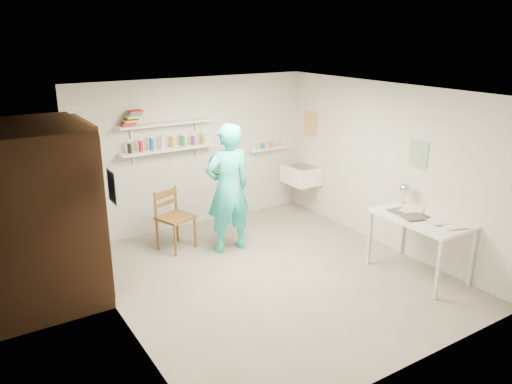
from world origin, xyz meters
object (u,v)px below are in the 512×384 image
belfast_sink (301,175)px  man (228,189)px  wall_clock (220,164)px  wooden_chair (175,217)px  work_table (419,246)px  desk_lamp (405,189)px

belfast_sink → man: 1.96m
wall_clock → belfast_sink: bearing=15.0°
belfast_sink → wooden_chair: wooden_chair is taller
wall_clock → work_table: bearing=-51.4°
man → wooden_chair: (-0.64, 0.44, -0.45)m
belfast_sink → desk_lamp: size_ratio=3.96×
desk_lamp → belfast_sink: bearing=92.3°
wooden_chair → work_table: size_ratio=0.81×
work_table → desk_lamp: 0.81m
man → belfast_sink: bearing=-158.7°
wooden_chair → work_table: wooden_chair is taller
wooden_chair → desk_lamp: (2.56, -1.98, 0.54)m
work_table → wall_clock: bearing=127.5°
desk_lamp → work_table: bearing=-112.4°
wall_clock → wooden_chair: wall_clock is taller
belfast_sink → work_table: size_ratio=0.50×
man → work_table: man is taller
man → desk_lamp: (1.92, -1.53, 0.09)m
belfast_sink → man: man is taller
man → wall_clock: (-0.00, 0.22, 0.31)m
man → work_table: 2.70m
belfast_sink → work_table: (-0.11, -2.69, -0.30)m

